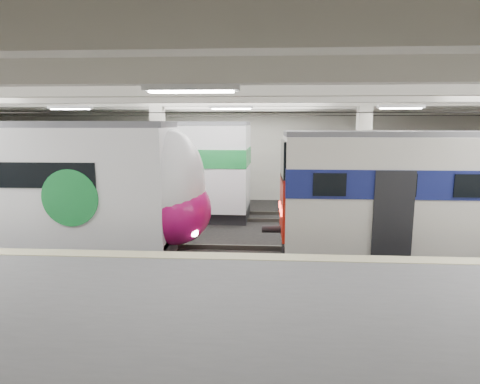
{
  "coord_description": "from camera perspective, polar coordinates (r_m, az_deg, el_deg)",
  "views": [
    {
      "loc": [
        1.22,
        -12.75,
        4.37
      ],
      "look_at": [
        0.38,
        1.0,
        2.0
      ],
      "focal_mm": 30.0,
      "sensor_mm": 36.0,
      "label": 1
    }
  ],
  "objects": [
    {
      "name": "older_rer",
      "position": [
        14.58,
        30.84,
        -0.33
      ],
      "size": [
        12.37,
        2.73,
        4.13
      ],
      "color": "beige",
      "rests_on": "ground"
    },
    {
      "name": "modern_emu",
      "position": [
        15.23,
        -28.35,
        0.32
      ],
      "size": [
        13.74,
        2.84,
        4.44
      ],
      "color": "white",
      "rests_on": "ground"
    },
    {
      "name": "far_train",
      "position": [
        19.9,
        -19.16,
        3.23
      ],
      "size": [
        13.99,
        3.31,
        4.44
      ],
      "rotation": [
        0.0,
        0.0,
        -0.03
      ],
      "color": "white",
      "rests_on": "ground"
    },
    {
      "name": "station_hall",
      "position": [
        11.14,
        -2.77,
        3.95
      ],
      "size": [
        36.0,
        24.0,
        5.75
      ],
      "color": "black",
      "rests_on": "ground"
    }
  ]
}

